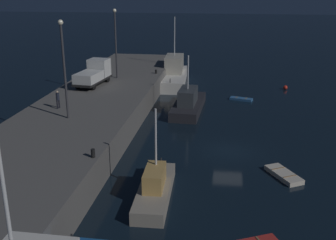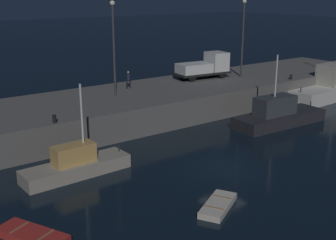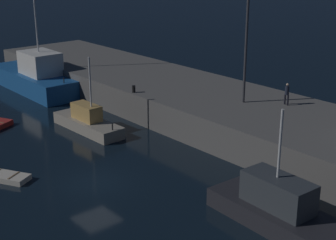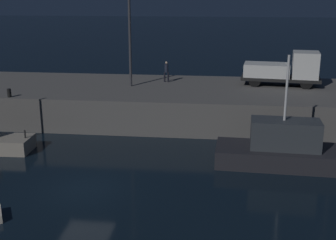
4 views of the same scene
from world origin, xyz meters
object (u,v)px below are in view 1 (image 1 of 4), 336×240
Objects in this scene: bollard_central at (156,72)px; utility_truck at (94,74)px; fishing_boat_orange at (174,74)px; dockworker at (58,98)px; fishing_boat_blue at (155,188)px; dinghy_orange_near at (241,99)px; bollard_west at (93,153)px; mooring_buoy_near at (285,87)px; lamp_post_west at (64,63)px; fishing_trawler_red at (188,103)px; lamp_post_east at (116,38)px; dinghy_red_small at (284,175)px.

utility_truck is at bearing 139.20° from bollard_central.
fishing_boat_orange reaches higher than dockworker.
fishing_boat_blue reaches higher than bollard_central.
bollard_west is (-24.13, 10.49, 2.59)m from dinghy_orange_near.
fishing_boat_orange is 21.17× the size of mooring_buoy_near.
lamp_post_west is at bearing -172.67° from utility_truck.
bollard_central is (2.38, 10.83, 2.54)m from dinghy_orange_near.
dockworker is at bearing 33.10° from bollard_west.
mooring_buoy_near reaches higher than dinghy_orange_near.
fishing_trawler_red reaches higher than dockworker.
utility_truck is at bearing 156.43° from lamp_post_east.
lamp_post_east is (19.54, 17.66, 7.02)m from dinghy_red_small.
fishing_trawler_red is 1.28× the size of fishing_boat_blue.
bollard_central is (6.88, -5.94, -1.02)m from utility_truck.
utility_truck is at bearing 147.53° from fishing_boat_orange.
fishing_boat_blue reaches higher than dinghy_red_small.
fishing_trawler_red is 17.18m from dinghy_red_small.
fishing_boat_blue is at bearing -152.36° from utility_truck.
bollard_west is at bearing -179.27° from bollard_central.
lamp_post_west is (-23.84, 6.04, 5.90)m from fishing_boat_orange.
fishing_boat_blue is at bearing -170.37° from bollard_central.
lamp_post_east reaches higher than dinghy_orange_near.
mooring_buoy_near is at bearing -44.57° from dinghy_orange_near.
lamp_post_west is 13.91× the size of bollard_west.
mooring_buoy_near is (6.03, -5.94, 0.14)m from dinghy_orange_near.
lamp_post_east is 5.41m from utility_truck.
fishing_trawler_red is at bearing 29.52° from dinghy_red_small.
fishing_boat_orange is 3.51× the size of dinghy_red_small.
dockworker is at bearing 130.73° from mooring_buoy_near.
fishing_boat_orange is 4.17× the size of dinghy_orange_near.
bollard_west is (0.45, 4.24, 2.01)m from fishing_boat_blue.
bollard_central is (18.82, -4.41, -4.56)m from lamp_post_west.
dinghy_orange_near is at bearing -51.06° from dockworker.
bollard_central is at bearing 77.60° from dinghy_orange_near.
utility_truck reaches higher than mooring_buoy_near.
fishing_boat_orange reaches higher than fishing_trawler_red.
fishing_boat_blue is 15.53m from dockworker.
dinghy_red_small is at bearing -172.84° from dinghy_orange_near.
utility_truck is (11.93, 1.54, -3.54)m from lamp_post_west.
lamp_post_west is 4.93× the size of dockworker.
lamp_post_west reaches higher than utility_truck.
utility_truck reaches higher than bollard_west.
lamp_post_west is (8.15, 8.98, 6.52)m from fishing_boat_blue.
fishing_trawler_red reaches higher than utility_truck.
lamp_post_east is 13.85m from dockworker.
bollard_west is 26.52m from bollard_central.
dinghy_red_small is 5.67× the size of bollard_west.
bollard_west is (-30.16, 16.43, 2.45)m from mooring_buoy_near.
lamp_post_east reaches higher than mooring_buoy_near.
bollard_central is at bearing -21.33° from dockworker.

